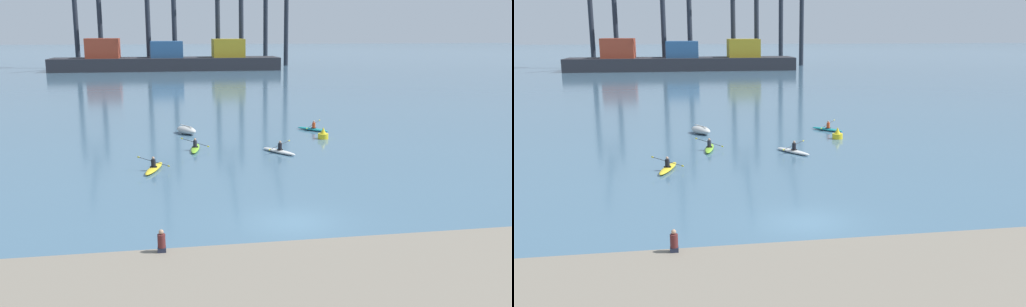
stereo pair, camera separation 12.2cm
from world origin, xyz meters
The scene contains 10 objects.
ground_plane centered at (0.00, 0.00, 0.00)m, with size 800.00×800.00×0.00m, color #476B84.
container_barge centered at (-5.05, 109.12, 2.57)m, with size 53.44×10.20×7.53m.
gantry_crane_west centered at (-24.13, 120.18, 16.69)m, with size 7.01×18.48×32.57m.
capsized_dinghy centered at (-4.08, 24.32, 0.35)m, with size 2.26×2.80×0.76m.
channel_buoy centered at (7.40, 20.11, 0.36)m, with size 0.90×0.90×1.00m.
kayak_yellow centered at (-6.78, 11.38, 0.17)m, with size 2.16×3.44×0.96m.
kayak_lime centered at (-3.70, 17.33, 0.17)m, with size 2.19×3.45×1.01m.
kayak_white centered at (2.50, 15.22, 0.17)m, with size 2.34×3.19×0.95m.
kayak_teal centered at (7.58, 24.06, 0.17)m, with size 2.64×3.00×0.95m.
seated_onlooker centered at (-6.23, -4.49, 1.18)m, with size 0.32×0.30×0.90m.
Camera 2 is at (-5.81, -24.27, 8.96)m, focal length 38.25 mm.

